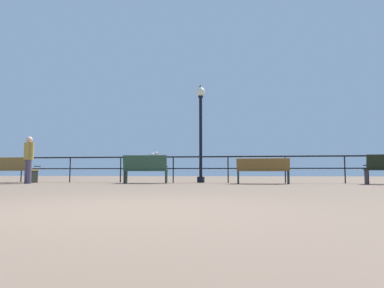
{
  "coord_description": "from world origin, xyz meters",
  "views": [
    {
      "loc": [
        1.25,
        -3.44,
        0.39
      ],
      "look_at": [
        -0.25,
        8.37,
        1.4
      ],
      "focal_mm": 31.29,
      "sensor_mm": 36.0,
      "label": 1
    }
  ],
  "objects_px": {
    "bench_near_left": "(145,168)",
    "seagull_on_rail": "(154,154)",
    "bench_far_left": "(12,169)",
    "lamppost_center": "(201,124)",
    "bench_near_right": "(263,169)",
    "person_by_bench": "(29,156)"
  },
  "relations": [
    {
      "from": "lamppost_center",
      "to": "person_by_bench",
      "type": "relative_size",
      "value": 2.32
    },
    {
      "from": "bench_near_left",
      "to": "person_by_bench",
      "type": "relative_size",
      "value": 0.97
    },
    {
      "from": "bench_far_left",
      "to": "person_by_bench",
      "type": "distance_m",
      "value": 1.4
    },
    {
      "from": "bench_far_left",
      "to": "bench_near_right",
      "type": "distance_m",
      "value": 9.08
    },
    {
      "from": "bench_far_left",
      "to": "bench_near_right",
      "type": "xyz_separation_m",
      "value": [
        9.08,
        0.01,
        -0.04
      ]
    },
    {
      "from": "bench_far_left",
      "to": "bench_near_left",
      "type": "distance_m",
      "value": 5.05
    },
    {
      "from": "lamppost_center",
      "to": "person_by_bench",
      "type": "height_order",
      "value": "lamppost_center"
    },
    {
      "from": "bench_near_left",
      "to": "bench_near_right",
      "type": "distance_m",
      "value": 4.03
    },
    {
      "from": "person_by_bench",
      "to": "bench_near_right",
      "type": "bearing_deg",
      "value": 5.41
    },
    {
      "from": "bench_far_left",
      "to": "bench_near_right",
      "type": "relative_size",
      "value": 0.98
    },
    {
      "from": "bench_near_left",
      "to": "lamppost_center",
      "type": "height_order",
      "value": "lamppost_center"
    },
    {
      "from": "bench_near_left",
      "to": "lamppost_center",
      "type": "xyz_separation_m",
      "value": [
        1.83,
        1.19,
        1.69
      ]
    },
    {
      "from": "bench_near_right",
      "to": "lamppost_center",
      "type": "distance_m",
      "value": 3.05
    },
    {
      "from": "bench_near_left",
      "to": "bench_far_left",
      "type": "bearing_deg",
      "value": 179.94
    },
    {
      "from": "lamppost_center",
      "to": "seagull_on_rail",
      "type": "relative_size",
      "value": 9.9
    },
    {
      "from": "bench_far_left",
      "to": "bench_near_right",
      "type": "bearing_deg",
      "value": 0.05
    },
    {
      "from": "bench_near_right",
      "to": "person_by_bench",
      "type": "distance_m",
      "value": 8.01
    },
    {
      "from": "lamppost_center",
      "to": "person_by_bench",
      "type": "bearing_deg",
      "value": -161.41
    },
    {
      "from": "bench_far_left",
      "to": "bench_near_left",
      "type": "xyz_separation_m",
      "value": [
        5.05,
        -0.0,
        0.0
      ]
    },
    {
      "from": "bench_near_right",
      "to": "seagull_on_rail",
      "type": "bearing_deg",
      "value": 167.41
    },
    {
      "from": "bench_near_left",
      "to": "seagull_on_rail",
      "type": "bearing_deg",
      "value": 84.59
    },
    {
      "from": "bench_near_right",
      "to": "seagull_on_rail",
      "type": "xyz_separation_m",
      "value": [
        -3.95,
        0.88,
        0.58
      ]
    }
  ]
}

